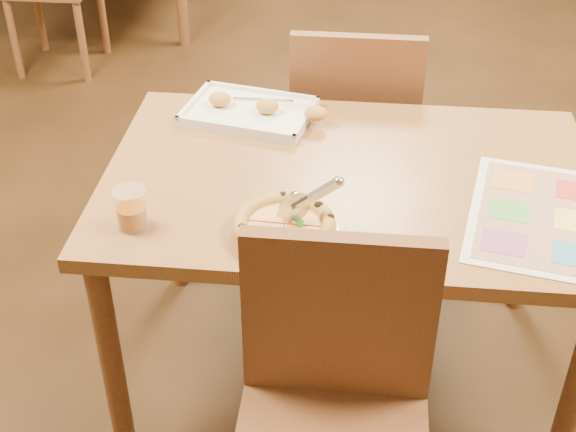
# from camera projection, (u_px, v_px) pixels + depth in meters

# --- Properties ---
(dining_table) EXTENTS (1.30, 0.85, 0.72)m
(dining_table) POSITION_uv_depth(u_px,v_px,m) (348.00, 202.00, 2.17)
(dining_table) COLOR olive
(dining_table) RESTS_ON ground
(chair_near) EXTENTS (0.42, 0.42, 0.47)m
(chair_near) POSITION_uv_depth(u_px,v_px,m) (335.00, 386.00, 1.72)
(chair_near) COLOR brown
(chair_near) RESTS_ON ground
(chair_far) EXTENTS (0.42, 0.42, 0.47)m
(chair_far) POSITION_uv_depth(u_px,v_px,m) (355.00, 118.00, 2.69)
(chair_far) COLOR brown
(chair_far) RESTS_ON ground
(plate) EXTENTS (0.26, 0.26, 0.01)m
(plate) POSITION_uv_depth(u_px,v_px,m) (288.00, 231.00, 1.91)
(plate) COLOR white
(plate) RESTS_ON dining_table
(pizza) EXTENTS (0.25, 0.25, 0.04)m
(pizza) POSITION_uv_depth(u_px,v_px,m) (284.00, 225.00, 1.90)
(pizza) COLOR gold
(pizza) RESTS_ON plate
(pizza_cutter) EXTENTS (0.14, 0.09, 0.09)m
(pizza_cutter) POSITION_uv_depth(u_px,v_px,m) (309.00, 199.00, 1.88)
(pizza_cutter) COLOR silver
(pizza_cutter) RESTS_ON pizza
(appetizer_tray) EXTENTS (0.44, 0.32, 0.06)m
(appetizer_tray) POSITION_uv_depth(u_px,v_px,m) (253.00, 112.00, 2.37)
(appetizer_tray) COLOR white
(appetizer_tray) RESTS_ON dining_table
(glass_tumbler) EXTENTS (0.08, 0.08, 0.10)m
(glass_tumbler) POSITION_uv_depth(u_px,v_px,m) (131.00, 211.00, 1.91)
(glass_tumbler) COLOR #8F470B
(glass_tumbler) RESTS_ON dining_table
(menu) EXTENTS (0.43, 0.54, 0.00)m
(menu) POSITION_uv_depth(u_px,v_px,m) (542.00, 216.00, 1.96)
(menu) COLOR silver
(menu) RESTS_ON dining_table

